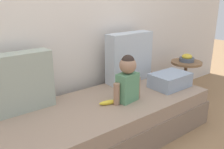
{
  "coord_description": "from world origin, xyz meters",
  "views": [
    {
      "loc": [
        -1.13,
        -1.57,
        1.29
      ],
      "look_at": [
        0.11,
        0.0,
        0.63
      ],
      "focal_mm": 38.41,
      "sensor_mm": 36.0,
      "label": 1
    }
  ],
  "objects": [
    {
      "name": "side_table",
      "position": [
        1.44,
        0.16,
        0.38
      ],
      "size": [
        0.39,
        0.39,
        0.49
      ],
      "color": "brown",
      "rests_on": "ground"
    },
    {
      "name": "throw_pillow_right",
      "position": [
        0.59,
        0.31,
        0.65
      ],
      "size": [
        0.55,
        0.16,
        0.54
      ],
      "primitive_type": "cube",
      "color": "#B2BCC6",
      "rests_on": "couch"
    },
    {
      "name": "banana",
      "position": [
        0.03,
        -0.05,
        0.4
      ],
      "size": [
        0.18,
        0.09,
        0.04
      ],
      "primitive_type": "ellipsoid",
      "rotation": [
        0.0,
        0.0,
        -0.29
      ],
      "color": "yellow",
      "rests_on": "couch"
    },
    {
      "name": "folded_blanket",
      "position": [
        0.79,
        -0.1,
        0.46
      ],
      "size": [
        0.4,
        0.28,
        0.15
      ],
      "primitive_type": "cube",
      "color": "#8E9EB2",
      "rests_on": "couch"
    },
    {
      "name": "ground_plane",
      "position": [
        0.0,
        0.0,
        0.0
      ],
      "size": [
        12.0,
        12.0,
        0.0
      ],
      "primitive_type": "plane",
      "color": "#93704C"
    },
    {
      "name": "throw_pillow_left",
      "position": [
        -0.59,
        0.31,
        0.63
      ],
      "size": [
        0.51,
        0.16,
        0.49
      ],
      "primitive_type": "cube",
      "color": "#99A393",
      "rests_on": "couch"
    },
    {
      "name": "couch",
      "position": [
        0.0,
        0.0,
        0.19
      ],
      "size": [
        2.15,
        0.82,
        0.38
      ],
      "color": "#826C5B",
      "rests_on": "ground"
    },
    {
      "name": "toddler",
      "position": [
        0.21,
        -0.09,
        0.6
      ],
      "size": [
        0.3,
        0.15,
        0.43
      ],
      "color": "#568E66",
      "rests_on": "couch"
    },
    {
      "name": "fruit_bowl",
      "position": [
        1.44,
        0.16,
        0.53
      ],
      "size": [
        0.18,
        0.18,
        0.1
      ],
      "color": "#4C5666",
      "rests_on": "side_table"
    }
  ]
}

